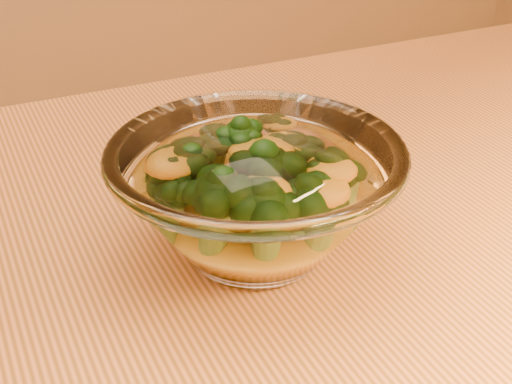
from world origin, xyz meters
The scene contains 3 objects.
glass_bowl centered at (-0.05, 0.06, 0.80)m, with size 0.20×0.20×0.09m.
cheese_sauce centered at (-0.05, 0.06, 0.78)m, with size 0.10×0.10×0.03m, color #F6A014.
broccoli_heap centered at (-0.05, 0.06, 0.81)m, with size 0.13×0.12×0.06m.
Camera 1 is at (-0.22, -0.31, 1.04)m, focal length 50.00 mm.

